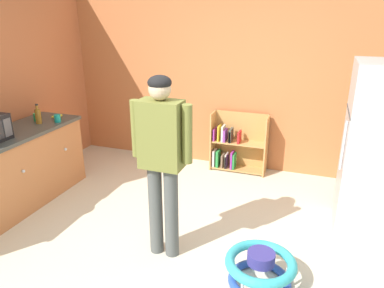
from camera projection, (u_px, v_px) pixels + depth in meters
name	position (u px, v px, depth m)	size (l,w,h in m)	color
ground_plane	(182.00, 253.00, 3.52)	(12.00, 12.00, 0.00)	beige
back_wall	(241.00, 76.00, 5.12)	(5.20, 0.06, 2.70)	#C46E3E
left_side_wall	(10.00, 83.00, 4.60)	(0.06, 2.99, 2.70)	#C36C41
kitchen_counter	(3.00, 176.00, 4.12)	(0.65, 2.19, 0.90)	#B97243
refrigerator	(381.00, 153.00, 3.60)	(0.73, 0.68, 1.78)	#B7BABF
bookshelf	(235.00, 146.00, 5.29)	(0.80, 0.28, 0.85)	tan
standing_person	(162.00, 153.00, 3.19)	(0.57, 0.22, 1.72)	#4E5250
baby_walker	(260.00, 269.00, 3.07)	(0.60, 0.60, 0.32)	#294FB3
banana_bunch	(58.00, 116.00, 4.71)	(0.15, 0.16, 0.04)	yellow
amber_bottle	(38.00, 116.00, 4.47)	(0.07, 0.07, 0.25)	#9E661E
teal_cup	(57.00, 118.00, 4.55)	(0.08, 0.08, 0.10)	teal
yellow_cup	(4.00, 126.00, 4.25)	(0.08, 0.08, 0.10)	yellow
green_cup	(37.00, 117.00, 4.60)	(0.08, 0.08, 0.10)	green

